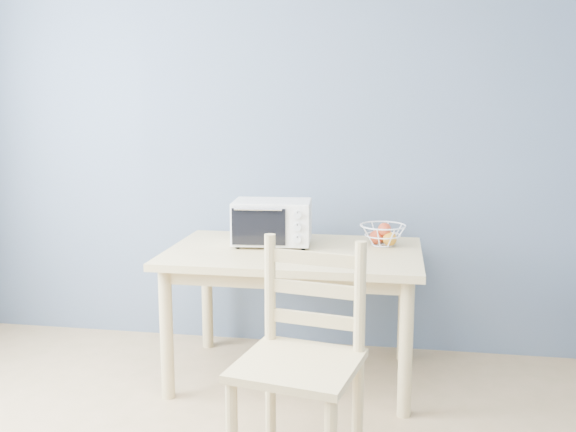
% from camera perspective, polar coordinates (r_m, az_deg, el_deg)
% --- Properties ---
extents(room, '(4.01, 4.51, 2.61)m').
position_cam_1_polar(room, '(1.93, -15.43, 2.09)').
color(room, tan).
rests_on(room, ground).
extents(dining_table, '(1.40, 0.90, 0.75)m').
position_cam_1_polar(dining_table, '(3.59, 0.53, -4.59)').
color(dining_table, tan).
rests_on(dining_table, ground).
extents(toaster_oven, '(0.46, 0.35, 0.26)m').
position_cam_1_polar(toaster_oven, '(3.66, -1.69, -0.51)').
color(toaster_oven, white).
rests_on(toaster_oven, dining_table).
extents(fruit_basket, '(0.31, 0.31, 0.13)m').
position_cam_1_polar(fruit_basket, '(3.70, 8.46, -1.60)').
color(fruit_basket, white).
rests_on(fruit_basket, dining_table).
extents(dining_chair, '(0.55, 0.55, 1.00)m').
position_cam_1_polar(dining_chair, '(2.69, 1.22, -13.21)').
color(dining_chair, tan).
rests_on(dining_chair, ground).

